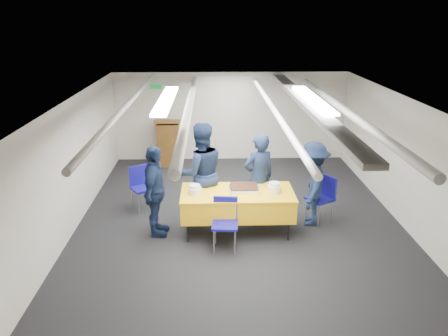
{
  "coord_description": "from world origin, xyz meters",
  "views": [
    {
      "loc": [
        -0.52,
        -7.67,
        3.72
      ],
      "look_at": [
        -0.29,
        -0.2,
        1.05
      ],
      "focal_mm": 35.0,
      "sensor_mm": 36.0,
      "label": 1
    }
  ],
  "objects_px": {
    "chair_left": "(141,183)",
    "sailor_b": "(201,173)",
    "chair_near": "(225,218)",
    "sailor_c": "(155,192)",
    "sailor_d": "(312,184)",
    "sheet_cake": "(244,188)",
    "chair_right": "(323,194)",
    "podium": "(168,142)",
    "serving_table": "(237,203)",
    "sailor_a": "(258,178)"
  },
  "relations": [
    {
      "from": "chair_left",
      "to": "sailor_b",
      "type": "bearing_deg",
      "value": -25.93
    },
    {
      "from": "chair_near",
      "to": "sailor_c",
      "type": "height_order",
      "value": "sailor_c"
    },
    {
      "from": "sailor_d",
      "to": "sailor_c",
      "type": "bearing_deg",
      "value": -67.74
    },
    {
      "from": "sheet_cake",
      "to": "chair_right",
      "type": "height_order",
      "value": "chair_right"
    },
    {
      "from": "sailor_c",
      "to": "sheet_cake",
      "type": "bearing_deg",
      "value": -79.55
    },
    {
      "from": "podium",
      "to": "chair_left",
      "type": "height_order",
      "value": "podium"
    },
    {
      "from": "serving_table",
      "to": "sailor_a",
      "type": "height_order",
      "value": "sailor_a"
    },
    {
      "from": "chair_right",
      "to": "chair_left",
      "type": "relative_size",
      "value": 1.0
    },
    {
      "from": "serving_table",
      "to": "sailor_d",
      "type": "bearing_deg",
      "value": 11.96
    },
    {
      "from": "sailor_a",
      "to": "sailor_d",
      "type": "height_order",
      "value": "sailor_a"
    },
    {
      "from": "serving_table",
      "to": "podium",
      "type": "distance_m",
      "value": 4.01
    },
    {
      "from": "chair_near",
      "to": "sailor_a",
      "type": "bearing_deg",
      "value": 57.73
    },
    {
      "from": "podium",
      "to": "sailor_b",
      "type": "xyz_separation_m",
      "value": [
        0.89,
        -3.21,
        0.33
      ]
    },
    {
      "from": "serving_table",
      "to": "sheet_cake",
      "type": "distance_m",
      "value": 0.29
    },
    {
      "from": "sailor_a",
      "to": "sailor_d",
      "type": "distance_m",
      "value": 0.98
    },
    {
      "from": "chair_right",
      "to": "sailor_b",
      "type": "relative_size",
      "value": 0.46
    },
    {
      "from": "sailor_a",
      "to": "sailor_c",
      "type": "xyz_separation_m",
      "value": [
        -1.84,
        -0.55,
        -0.02
      ]
    },
    {
      "from": "sailor_a",
      "to": "chair_right",
      "type": "bearing_deg",
      "value": 155.15
    },
    {
      "from": "sheet_cake",
      "to": "sailor_b",
      "type": "height_order",
      "value": "sailor_b"
    },
    {
      "from": "serving_table",
      "to": "podium",
      "type": "bearing_deg",
      "value": 112.51
    },
    {
      "from": "sailor_b",
      "to": "sailor_c",
      "type": "height_order",
      "value": "sailor_b"
    },
    {
      "from": "podium",
      "to": "chair_right",
      "type": "relative_size",
      "value": 1.44
    },
    {
      "from": "serving_table",
      "to": "podium",
      "type": "relative_size",
      "value": 1.57
    },
    {
      "from": "sailor_d",
      "to": "chair_right",
      "type": "bearing_deg",
      "value": 132.26
    },
    {
      "from": "sailor_a",
      "to": "chair_near",
      "type": "bearing_deg",
      "value": 36.49
    },
    {
      "from": "serving_table",
      "to": "sailor_c",
      "type": "distance_m",
      "value": 1.45
    },
    {
      "from": "serving_table",
      "to": "chair_right",
      "type": "bearing_deg",
      "value": 14.52
    },
    {
      "from": "podium",
      "to": "serving_table",
      "type": "bearing_deg",
      "value": -67.49
    },
    {
      "from": "serving_table",
      "to": "sailor_b",
      "type": "distance_m",
      "value": 0.9
    },
    {
      "from": "sailor_c",
      "to": "chair_left",
      "type": "bearing_deg",
      "value": 26.35
    },
    {
      "from": "chair_right",
      "to": "sailor_c",
      "type": "height_order",
      "value": "sailor_c"
    },
    {
      "from": "sailor_a",
      "to": "sheet_cake",
      "type": "bearing_deg",
      "value": 33.69
    },
    {
      "from": "sailor_b",
      "to": "sailor_d",
      "type": "distance_m",
      "value": 2.04
    },
    {
      "from": "chair_left",
      "to": "chair_near",
      "type": "bearing_deg",
      "value": -44.93
    },
    {
      "from": "serving_table",
      "to": "sheet_cake",
      "type": "height_order",
      "value": "sheet_cake"
    },
    {
      "from": "chair_left",
      "to": "sailor_c",
      "type": "bearing_deg",
      "value": -69.59
    },
    {
      "from": "podium",
      "to": "sailor_d",
      "type": "distance_m",
      "value": 4.49
    },
    {
      "from": "podium",
      "to": "sailor_d",
      "type": "bearing_deg",
      "value": -49.53
    },
    {
      "from": "sheet_cake",
      "to": "sailor_c",
      "type": "xyz_separation_m",
      "value": [
        -1.54,
        -0.12,
        0.0
      ]
    },
    {
      "from": "chair_right",
      "to": "sailor_c",
      "type": "distance_m",
      "value": 3.11
    },
    {
      "from": "sheet_cake",
      "to": "podium",
      "type": "distance_m",
      "value": 4.0
    },
    {
      "from": "sheet_cake",
      "to": "chair_near",
      "type": "xyz_separation_m",
      "value": [
        -0.35,
        -0.6,
        -0.28
      ]
    },
    {
      "from": "sailor_b",
      "to": "sailor_a",
      "type": "bearing_deg",
      "value": 165.32
    },
    {
      "from": "serving_table",
      "to": "chair_left",
      "type": "bearing_deg",
      "value": 149.74
    },
    {
      "from": "sheet_cake",
      "to": "serving_table",
      "type": "bearing_deg",
      "value": -149.83
    },
    {
      "from": "chair_left",
      "to": "sailor_b",
      "type": "relative_size",
      "value": 0.46
    },
    {
      "from": "serving_table",
      "to": "sailor_d",
      "type": "distance_m",
      "value": 1.42
    },
    {
      "from": "serving_table",
      "to": "sailor_d",
      "type": "relative_size",
      "value": 1.25
    },
    {
      "from": "sheet_cake",
      "to": "chair_near",
      "type": "relative_size",
      "value": 0.58
    },
    {
      "from": "sailor_b",
      "to": "sailor_c",
      "type": "distance_m",
      "value": 0.96
    }
  ]
}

